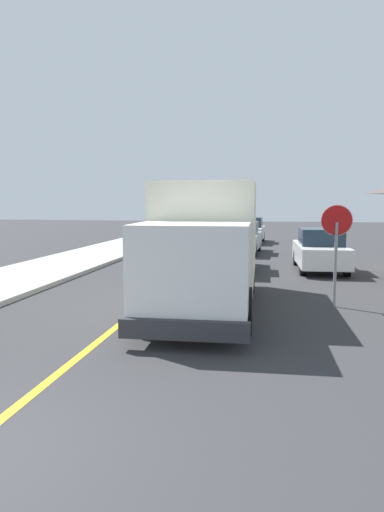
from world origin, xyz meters
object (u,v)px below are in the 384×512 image
Objects in this scene: parked_car_mid at (242,238)px; stop_sign at (336,236)px; parked_car_near at (230,251)px; parked_car_far at (250,231)px; parked_van_across at (320,251)px; box_truck at (208,239)px.

stop_sign is at bearing -75.29° from parked_car_mid.
parked_car_far is (0.14, 12.80, 0.00)m from parked_car_near.
parked_van_across is (3.51, 0.63, 0.00)m from parked_car_near.
parked_van_across is 6.65m from stop_sign.
stop_sign is at bearing -61.22° from parked_car_near.
box_truck is 12.73m from parked_car_mid.
parked_car_mid is (0.06, 12.69, -0.97)m from box_truck.
parked_car_near is at bearing -90.42° from parked_car_mid.
parked_car_near is 1.67× the size of stop_sign.
stop_sign reaches higher than parked_car_far.
stop_sign reaches higher than parked_car_mid.
parked_car_mid is at bearing 121.49° from parked_van_across.
parked_car_far is (0.15, 19.21, -0.97)m from box_truck.
box_truck is at bearing -90.46° from parked_car_far.
parked_van_across is at bearing -58.51° from parked_car_mid.
parked_car_near and parked_car_mid have the same top height.
parked_car_mid is at bearing 89.58° from parked_car_near.
parked_car_near is 0.99× the size of parked_car_mid.
box_truck is 19.23m from parked_car_far.
box_truck is at bearing -116.59° from parked_van_across.
box_truck is 1.62× the size of parked_car_mid.
parked_van_across is 1.68× the size of stop_sign.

